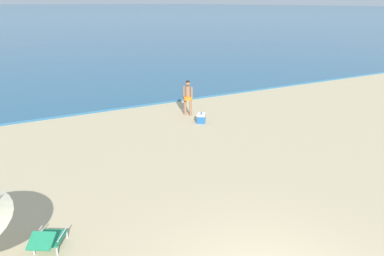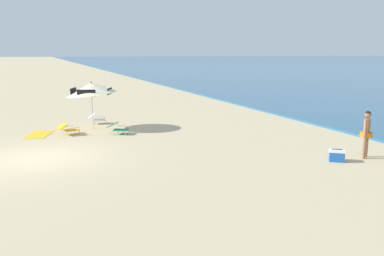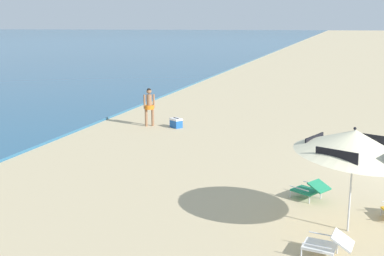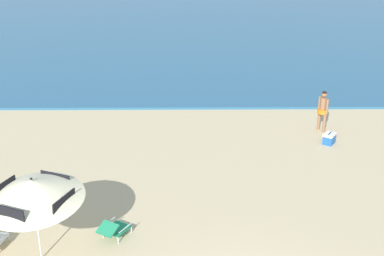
{
  "view_description": "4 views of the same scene",
  "coord_description": "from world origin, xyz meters",
  "px_view_note": "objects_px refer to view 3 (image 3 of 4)",
  "views": [
    {
      "loc": [
        -3.61,
        -3.71,
        4.99
      ],
      "look_at": [
        1.37,
        5.47,
        1.37
      ],
      "focal_mm": 34.15,
      "sensor_mm": 36.0,
      "label": 1
    },
    {
      "loc": [
        14.33,
        0.27,
        3.56
      ],
      "look_at": [
        0.05,
        5.72,
        0.69
      ],
      "focal_mm": 37.44,
      "sensor_mm": 36.0,
      "label": 2
    },
    {
      "loc": [
        -14.9,
        2.93,
        4.27
      ],
      "look_at": [
        -0.63,
        7.29,
        1.06
      ],
      "focal_mm": 44.84,
      "sensor_mm": 36.0,
      "label": 3
    },
    {
      "loc": [
        -1.26,
        -8.17,
        7.92
      ],
      "look_at": [
        -1.12,
        7.41,
        1.46
      ],
      "focal_mm": 48.84,
      "sensor_mm": 36.0,
      "label": 4
    }
  ],
  "objects_px": {
    "person_standing_near_shore": "(149,104)",
    "beach_umbrella_striped_main": "(354,143)",
    "cooler_box": "(176,123)",
    "lounge_chair_beside_umbrella": "(310,189)",
    "lounge_chair_facing_sea": "(328,244)"
  },
  "relations": [
    {
      "from": "person_standing_near_shore",
      "to": "lounge_chair_beside_umbrella",
      "type": "bearing_deg",
      "value": -134.84
    },
    {
      "from": "cooler_box",
      "to": "beach_umbrella_striped_main",
      "type": "bearing_deg",
      "value": -142.21
    },
    {
      "from": "beach_umbrella_striped_main",
      "to": "lounge_chair_facing_sea",
      "type": "relative_size",
      "value": 3.12
    },
    {
      "from": "beach_umbrella_striped_main",
      "to": "cooler_box",
      "type": "distance_m",
      "value": 11.32
    },
    {
      "from": "beach_umbrella_striped_main",
      "to": "lounge_chair_beside_umbrella",
      "type": "relative_size",
      "value": 2.96
    },
    {
      "from": "beach_umbrella_striped_main",
      "to": "lounge_chair_facing_sea",
      "type": "bearing_deg",
      "value": 164.13
    },
    {
      "from": "beach_umbrella_striped_main",
      "to": "lounge_chair_beside_umbrella",
      "type": "bearing_deg",
      "value": 27.62
    },
    {
      "from": "person_standing_near_shore",
      "to": "cooler_box",
      "type": "bearing_deg",
      "value": -89.3
    },
    {
      "from": "lounge_chair_beside_umbrella",
      "to": "person_standing_near_shore",
      "type": "height_order",
      "value": "person_standing_near_shore"
    },
    {
      "from": "cooler_box",
      "to": "lounge_chair_beside_umbrella",
      "type": "bearing_deg",
      "value": -140.15
    },
    {
      "from": "person_standing_near_shore",
      "to": "beach_umbrella_striped_main",
      "type": "bearing_deg",
      "value": -137.58
    },
    {
      "from": "person_standing_near_shore",
      "to": "cooler_box",
      "type": "height_order",
      "value": "person_standing_near_shore"
    },
    {
      "from": "lounge_chair_facing_sea",
      "to": "beach_umbrella_striped_main",
      "type": "bearing_deg",
      "value": -15.87
    },
    {
      "from": "cooler_box",
      "to": "lounge_chair_facing_sea",
      "type": "bearing_deg",
      "value": -147.6
    },
    {
      "from": "lounge_chair_facing_sea",
      "to": "person_standing_near_shore",
      "type": "xyz_separation_m",
      "value": [
        10.19,
        7.68,
        0.68
      ]
    }
  ]
}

